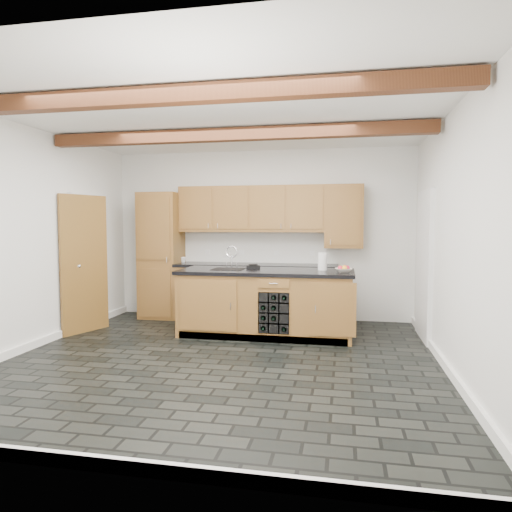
{
  "coord_description": "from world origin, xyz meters",
  "views": [
    {
      "loc": [
        1.39,
        -5.05,
        1.58
      ],
      "look_at": [
        0.25,
        0.8,
        1.16
      ],
      "focal_mm": 32.0,
      "sensor_mm": 36.0,
      "label": 1
    }
  ],
  "objects_px": {
    "island": "(266,302)",
    "paper_towel": "(322,261)",
    "fruit_bowl": "(343,270)",
    "kitchen_scale": "(253,266)"
  },
  "relations": [
    {
      "from": "island",
      "to": "paper_towel",
      "type": "xyz_separation_m",
      "value": [
        0.78,
        0.13,
        0.59
      ]
    },
    {
      "from": "fruit_bowl",
      "to": "paper_towel",
      "type": "relative_size",
      "value": 0.91
    },
    {
      "from": "island",
      "to": "kitchen_scale",
      "type": "xyz_separation_m",
      "value": [
        -0.23,
        0.2,
        0.49
      ]
    },
    {
      "from": "island",
      "to": "paper_towel",
      "type": "bearing_deg",
      "value": 9.15
    },
    {
      "from": "kitchen_scale",
      "to": "fruit_bowl",
      "type": "distance_m",
      "value": 1.34
    },
    {
      "from": "kitchen_scale",
      "to": "paper_towel",
      "type": "xyz_separation_m",
      "value": [
        1.01,
        -0.07,
        0.09
      ]
    },
    {
      "from": "fruit_bowl",
      "to": "paper_towel",
      "type": "distance_m",
      "value": 0.38
    },
    {
      "from": "kitchen_scale",
      "to": "fruit_bowl",
      "type": "bearing_deg",
      "value": -28.48
    },
    {
      "from": "kitchen_scale",
      "to": "paper_towel",
      "type": "distance_m",
      "value": 1.02
    },
    {
      "from": "island",
      "to": "paper_towel",
      "type": "distance_m",
      "value": 0.99
    }
  ]
}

